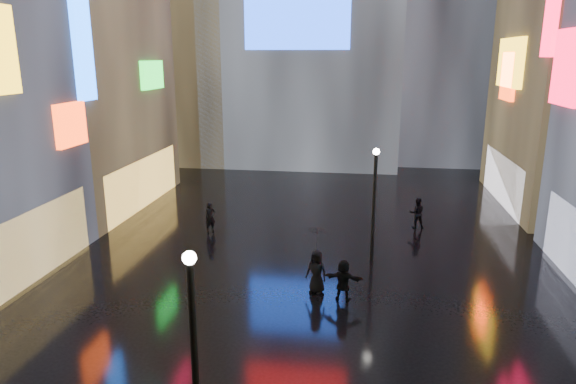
# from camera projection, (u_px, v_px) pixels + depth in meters

# --- Properties ---
(ground) EXTENTS (140.00, 140.00, 0.00)m
(ground) POSITION_uv_depth(u_px,v_px,m) (312.00, 250.00, 24.75)
(ground) COLOR black
(ground) RESTS_ON ground
(building_left_far) EXTENTS (10.28, 12.00, 22.00)m
(building_left_far) POSITION_uv_depth(u_px,v_px,m) (52.00, 22.00, 29.91)
(building_left_far) COLOR black
(building_left_far) RESTS_ON ground
(tower_flank_left) EXTENTS (10.00, 10.00, 26.00)m
(tower_flank_left) POSITION_uv_depth(u_px,v_px,m) (179.00, 9.00, 44.41)
(tower_flank_left) COLOR black
(tower_flank_left) RESTS_ON ground
(lamp_near) EXTENTS (0.30, 0.30, 5.20)m
(lamp_near) POSITION_uv_depth(u_px,v_px,m) (194.00, 349.00, 11.08)
(lamp_near) COLOR black
(lamp_near) RESTS_ON ground
(lamp_far) EXTENTS (0.30, 0.30, 5.20)m
(lamp_far) POSITION_uv_depth(u_px,v_px,m) (374.00, 198.00, 22.73)
(lamp_far) COLOR black
(lamp_far) RESTS_ON ground
(pedestrian_4) EXTENTS (0.98, 0.79, 1.73)m
(pedestrian_4) POSITION_uv_depth(u_px,v_px,m) (316.00, 272.00, 20.13)
(pedestrian_4) COLOR black
(pedestrian_4) RESTS_ON ground
(pedestrian_5) EXTENTS (1.57, 0.70, 1.63)m
(pedestrian_5) POSITION_uv_depth(u_px,v_px,m) (343.00, 280.00, 19.46)
(pedestrian_5) COLOR black
(pedestrian_5) RESTS_ON ground
(pedestrian_6) EXTENTS (0.69, 0.66, 1.60)m
(pedestrian_6) POSITION_uv_depth(u_px,v_px,m) (210.00, 218.00, 27.05)
(pedestrian_6) COLOR black
(pedestrian_6) RESTS_ON ground
(pedestrian_7) EXTENTS (0.86, 0.70, 1.67)m
(pedestrian_7) POSITION_uv_depth(u_px,v_px,m) (417.00, 213.00, 27.72)
(pedestrian_7) COLOR black
(pedestrian_7) RESTS_ON ground
(umbrella_2) EXTENTS (1.36, 1.37, 0.96)m
(umbrella_2) POSITION_uv_depth(u_px,v_px,m) (317.00, 239.00, 19.79)
(umbrella_2) COLOR black
(umbrella_2) RESTS_ON pedestrian_4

